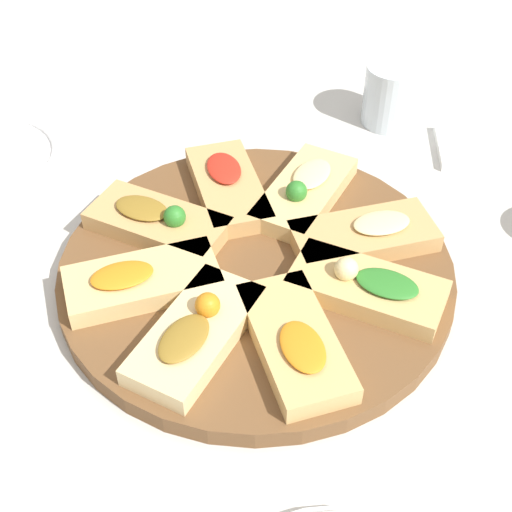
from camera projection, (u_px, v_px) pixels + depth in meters
The scene contains 12 objects.
ground_plane at pixel (256, 277), 0.73m from camera, with size 3.00×3.00×0.00m, color beige.
serving_board at pixel (256, 270), 0.72m from camera, with size 0.40×0.40×0.02m, color brown.
focaccia_slice_0 at pixel (295, 341), 0.63m from camera, with size 0.14×0.15×0.03m.
focaccia_slice_1 at pixel (366, 289), 0.67m from camera, with size 0.15×0.07×0.04m.
focaccia_slice_2 at pixel (365, 235), 0.73m from camera, with size 0.16×0.14×0.03m.
focaccia_slice_3 at pixel (305, 191), 0.78m from camera, with size 0.08×0.15×0.04m.
focaccia_slice_4 at pixel (228, 186), 0.79m from camera, with size 0.14×0.16×0.03m.
focaccia_slice_5 at pixel (158, 222), 0.74m from camera, with size 0.15×0.07×0.04m.
focaccia_slice_6 at pixel (141, 281), 0.68m from camera, with size 0.15×0.14×0.03m.
focaccia_slice_7 at pixel (196, 333), 0.63m from camera, with size 0.08×0.15×0.04m.
water_glass at pixel (392, 94), 0.91m from camera, with size 0.07×0.07×0.08m, color silver.
napkin_stack at pixel (481, 149), 0.88m from camera, with size 0.11×0.09×0.01m, color white.
Camera 1 is at (-0.20, 0.47, 0.52)m, focal length 50.00 mm.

